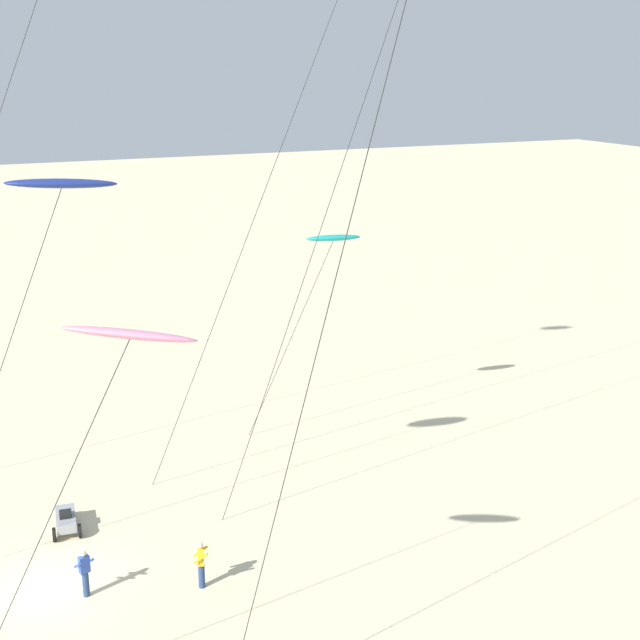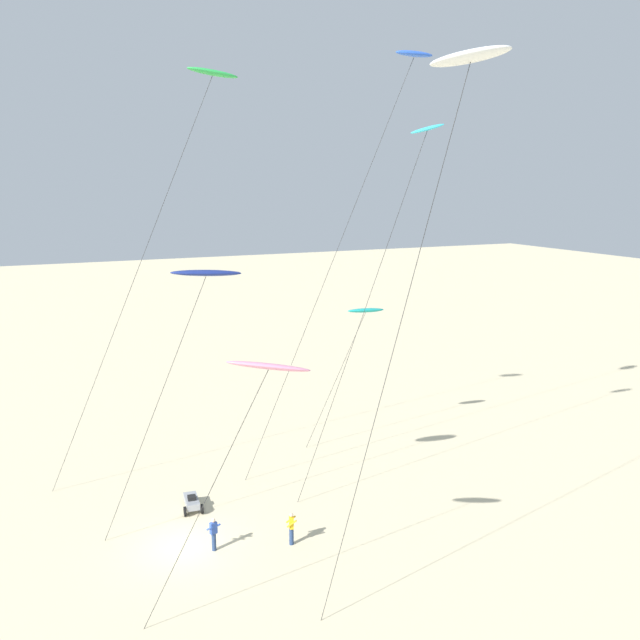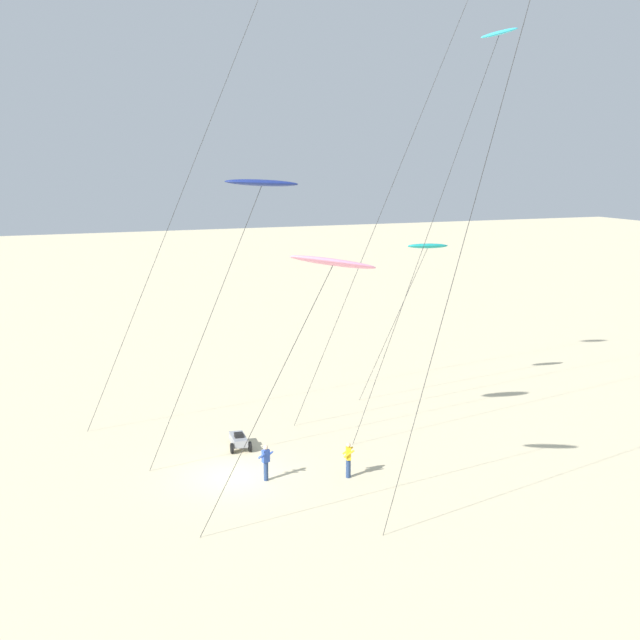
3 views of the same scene
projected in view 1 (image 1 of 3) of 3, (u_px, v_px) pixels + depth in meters
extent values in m
plane|color=beige|center=(44.00, 589.00, 29.38)|extent=(260.00, 260.00, 0.00)
ellipsoid|color=pink|center=(130.00, 334.00, 21.05)|extent=(1.71, 3.31, 0.88)
cylinder|color=#262626|center=(39.00, 541.00, 22.24)|extent=(1.46, 4.97, 10.55)
ellipsoid|color=teal|center=(333.00, 238.00, 39.23)|extent=(0.88, 2.60, 0.44)
cylinder|color=#262626|center=(290.00, 340.00, 40.31)|extent=(1.14, 3.84, 9.20)
cylinder|color=#262626|center=(265.00, 190.00, 33.75)|extent=(2.75, 9.41, 24.31)
ellipsoid|color=navy|center=(61.00, 183.00, 26.83)|extent=(1.24, 3.43, 0.48)
cylinder|color=#262626|center=(310.00, 261.00, 31.35)|extent=(1.93, 6.59, 20.13)
cylinder|color=#262626|center=(324.00, 325.00, 21.10)|extent=(1.52, 5.17, 21.70)
cylinder|color=navy|center=(86.00, 584.00, 28.88)|extent=(0.22, 0.22, 0.88)
cube|color=#2D4CA5|center=(84.00, 564.00, 28.67)|extent=(0.28, 0.38, 0.58)
sphere|color=beige|center=(83.00, 553.00, 28.56)|extent=(0.20, 0.20, 0.20)
cylinder|color=#2D4CA5|center=(78.00, 565.00, 28.53)|extent=(0.51, 0.22, 0.39)
cylinder|color=#2D4CA5|center=(90.00, 561.00, 28.79)|extent=(0.51, 0.22, 0.39)
cylinder|color=navy|center=(202.00, 575.00, 29.36)|extent=(0.22, 0.22, 0.88)
cube|color=gold|center=(201.00, 556.00, 29.15)|extent=(0.38, 0.28, 0.58)
sphere|color=beige|center=(200.00, 545.00, 29.04)|extent=(0.20, 0.20, 0.20)
cylinder|color=gold|center=(201.00, 558.00, 28.93)|extent=(0.22, 0.51, 0.39)
cylinder|color=gold|center=(201.00, 551.00, 29.34)|extent=(0.22, 0.51, 0.39)
cube|color=gray|center=(66.00, 519.00, 32.96)|extent=(1.77, 0.88, 0.36)
cube|color=black|center=(65.00, 514.00, 32.75)|extent=(0.49, 0.49, 0.20)
cylinder|color=black|center=(65.00, 513.00, 33.75)|extent=(0.53, 0.18, 0.52)
cylinder|color=black|center=(54.00, 535.00, 32.22)|extent=(0.53, 0.18, 0.52)
cylinder|color=black|center=(80.00, 531.00, 32.49)|extent=(0.53, 0.18, 0.52)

